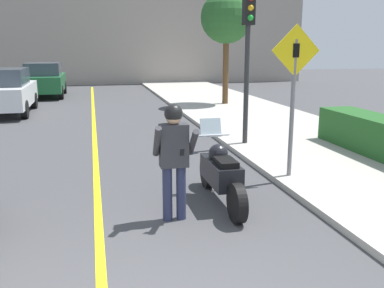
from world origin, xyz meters
TOP-DOWN VIEW (x-y plane):
  - sidewalk_curb at (4.80, 4.00)m, footprint 4.40×44.00m
  - road_center_line at (-0.60, 6.00)m, footprint 0.12×36.00m
  - building_backdrop at (0.00, 26.00)m, footprint 28.00×1.20m
  - motorcycle at (1.34, 3.04)m, footprint 0.62×2.19m
  - person_biker at (0.49, 2.53)m, footprint 0.59×0.47m
  - crossing_sign at (2.92, 3.85)m, footprint 0.91×0.08m
  - traffic_light at (3.07, 6.64)m, footprint 0.26×0.30m
  - street_tree at (4.85, 13.99)m, footprint 2.10×2.10m
  - parked_car_white at (-3.75, 13.71)m, footprint 1.88×4.20m
  - parked_car_green at (-2.88, 19.25)m, footprint 1.88×4.20m

SIDE VIEW (x-z plane):
  - road_center_line at x=-0.60m, z-range 0.00..0.01m
  - sidewalk_curb at x=4.80m, z-range 0.00..0.11m
  - motorcycle at x=1.34m, z-range -0.15..1.13m
  - parked_car_white at x=-3.75m, z-range 0.02..1.70m
  - parked_car_green at x=-2.88m, z-range 0.02..1.70m
  - person_biker at x=0.49m, z-range 0.19..1.88m
  - crossing_sign at x=2.92m, z-range 0.39..3.13m
  - traffic_light at x=3.07m, z-range 0.82..4.42m
  - building_backdrop at x=0.00m, z-range 0.00..6.08m
  - street_tree at x=4.85m, z-range 1.30..5.85m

